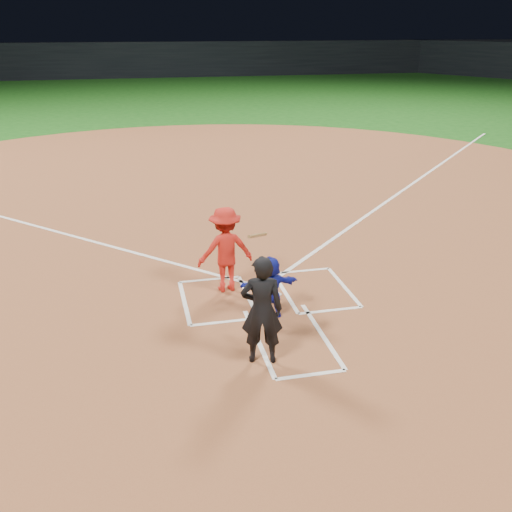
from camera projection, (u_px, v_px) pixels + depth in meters
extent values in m
plane|color=#134912|center=(267.00, 295.00, 11.04)|extent=(120.00, 120.00, 0.00)
cylinder|color=brown|center=(218.00, 205.00, 16.45)|extent=(28.00, 28.00, 0.01)
cube|color=black|center=(147.00, 60.00, 53.74)|extent=(80.00, 1.20, 3.20)
cylinder|color=silver|center=(267.00, 294.00, 11.03)|extent=(0.60, 0.60, 0.02)
imported|color=#131C9E|center=(271.00, 287.00, 10.00)|extent=(1.08, 0.40, 1.14)
imported|color=black|center=(262.00, 310.00, 8.56)|extent=(0.71, 0.54, 1.75)
cube|color=white|center=(210.00, 279.00, 11.66)|extent=(1.22, 0.08, 0.01)
cube|color=white|center=(225.00, 322.00, 10.01)|extent=(1.22, 0.08, 0.01)
cube|color=white|center=(248.00, 296.00, 10.96)|extent=(0.08, 1.83, 0.01)
cube|color=white|center=(185.00, 302.00, 10.71)|extent=(0.08, 1.83, 0.01)
cube|color=white|center=(301.00, 271.00, 12.06)|extent=(1.22, 0.08, 0.01)
cube|color=white|center=(330.00, 310.00, 10.41)|extent=(1.22, 0.08, 0.01)
cube|color=white|center=(285.00, 292.00, 11.11)|extent=(0.08, 1.83, 0.01)
cube|color=white|center=(344.00, 286.00, 11.36)|extent=(0.08, 1.83, 0.01)
cube|color=white|center=(259.00, 342.00, 9.39)|extent=(0.08, 2.20, 0.01)
cube|color=white|center=(322.00, 334.00, 9.61)|extent=(0.08, 2.20, 0.01)
cube|color=white|center=(311.00, 375.00, 8.51)|extent=(1.10, 0.08, 0.01)
cube|color=white|center=(419.00, 179.00, 19.12)|extent=(14.21, 14.21, 0.01)
imported|color=red|center=(225.00, 250.00, 10.93)|extent=(1.14, 0.73, 1.68)
cylinder|color=olive|center=(258.00, 235.00, 10.80)|extent=(0.54, 0.72, 0.28)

